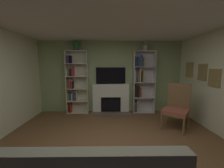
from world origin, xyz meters
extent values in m
plane|color=brown|center=(0.00, 0.00, 0.00)|extent=(6.65, 6.65, 0.00)
cube|color=#94AB74|center=(0.00, 2.80, 1.26)|extent=(5.15, 0.06, 2.52)
cube|color=olive|center=(2.50, 1.09, 1.35)|extent=(0.03, 0.39, 0.44)
cube|color=#395341|center=(2.49, 1.09, 1.35)|extent=(0.01, 0.33, 0.38)
cube|color=olive|center=(2.50, 1.55, 1.47)|extent=(0.03, 0.35, 0.45)
cube|color=#426943|center=(2.49, 1.55, 1.47)|extent=(0.01, 0.29, 0.39)
cube|color=olive|center=(2.50, 2.18, 1.53)|extent=(0.03, 0.36, 0.47)
cube|color=slate|center=(2.49, 2.18, 1.53)|extent=(0.01, 0.30, 0.41)
cube|color=white|center=(0.00, 0.00, 2.55)|extent=(5.15, 5.66, 0.06)
cube|color=white|center=(-0.50, 2.67, 0.28)|extent=(0.29, 0.21, 0.56)
cube|color=white|center=(0.50, 2.67, 0.28)|extent=(0.29, 0.21, 0.56)
cube|color=white|center=(0.00, 2.67, 0.78)|extent=(1.28, 0.21, 0.46)
cube|color=black|center=(0.00, 2.73, 0.28)|extent=(0.71, 0.08, 0.56)
cube|color=#5C5448|center=(0.00, 2.41, 0.01)|extent=(1.38, 0.30, 0.03)
cube|color=black|center=(0.00, 2.74, 1.31)|extent=(1.04, 0.06, 0.58)
cube|color=beige|center=(-1.53, 2.62, 1.08)|extent=(0.02, 0.30, 2.16)
cube|color=beige|center=(-0.80, 2.62, 1.08)|extent=(0.02, 0.30, 2.16)
cube|color=beige|center=(-1.16, 2.76, 1.08)|extent=(0.75, 0.02, 2.16)
cube|color=beige|center=(-1.16, 2.62, 0.01)|extent=(0.71, 0.30, 0.02)
cube|color=#915F27|center=(-1.50, 2.63, 0.18)|extent=(0.02, 0.24, 0.32)
cube|color=black|center=(-1.46, 2.66, 0.13)|extent=(0.03, 0.18, 0.22)
cube|color=#AF3223|center=(-1.42, 2.63, 0.17)|extent=(0.03, 0.24, 0.31)
cube|color=beige|center=(-1.16, 2.62, 0.43)|extent=(0.71, 0.30, 0.02)
cube|color=olive|center=(-1.49, 2.65, 0.57)|extent=(0.04, 0.20, 0.26)
cube|color=#1C4498|center=(-1.42, 2.67, 0.58)|extent=(0.04, 0.17, 0.27)
cube|color=beige|center=(-1.37, 2.65, 0.57)|extent=(0.04, 0.19, 0.26)
cube|color=#304D94|center=(-1.32, 2.67, 0.56)|extent=(0.04, 0.17, 0.23)
cube|color=#217D53|center=(-1.27, 2.65, 0.56)|extent=(0.02, 0.21, 0.24)
cube|color=#B82F23|center=(-1.24, 2.66, 0.55)|extent=(0.02, 0.18, 0.23)
cube|color=beige|center=(-1.20, 2.65, 0.62)|extent=(0.03, 0.21, 0.36)
cube|color=beige|center=(-1.16, 2.62, 0.86)|extent=(0.71, 0.30, 0.02)
cube|color=#28774A|center=(-1.49, 2.65, 1.00)|extent=(0.04, 0.20, 0.25)
cube|color=#B03133|center=(-1.45, 2.63, 1.00)|extent=(0.03, 0.24, 0.25)
cube|color=#B83236|center=(-1.40, 2.62, 1.04)|extent=(0.03, 0.25, 0.34)
cube|color=beige|center=(-1.37, 2.67, 1.02)|extent=(0.02, 0.17, 0.30)
cube|color=black|center=(-1.33, 2.64, 1.00)|extent=(0.03, 0.22, 0.25)
cube|color=beige|center=(-1.16, 2.62, 1.30)|extent=(0.71, 0.30, 0.02)
cube|color=beige|center=(-1.49, 2.64, 1.43)|extent=(0.04, 0.22, 0.24)
cube|color=#502778|center=(-1.45, 2.67, 1.45)|extent=(0.02, 0.17, 0.28)
cube|color=olive|center=(-1.42, 2.63, 1.45)|extent=(0.02, 0.24, 0.29)
cube|color=black|center=(-1.38, 2.65, 1.42)|extent=(0.03, 0.21, 0.22)
cube|color=navy|center=(-1.33, 2.62, 1.44)|extent=(0.03, 0.25, 0.27)
cube|color=#B72F32|center=(-1.29, 2.63, 1.47)|extent=(0.03, 0.24, 0.33)
cube|color=beige|center=(-1.16, 2.62, 1.73)|extent=(0.71, 0.30, 0.02)
cube|color=#A63632|center=(-1.49, 2.65, 1.86)|extent=(0.03, 0.20, 0.25)
cube|color=#303992|center=(-1.44, 2.64, 1.86)|extent=(0.04, 0.23, 0.26)
cube|color=black|center=(-1.37, 2.67, 1.87)|extent=(0.04, 0.17, 0.26)
cube|color=beige|center=(-1.16, 2.62, 2.15)|extent=(0.71, 0.30, 0.02)
cube|color=silver|center=(0.80, 2.62, 1.08)|extent=(0.02, 0.30, 2.16)
cube|color=silver|center=(1.53, 2.62, 1.08)|extent=(0.02, 0.30, 2.16)
cube|color=silver|center=(1.16, 2.76, 1.08)|extent=(0.75, 0.02, 2.16)
cube|color=silver|center=(1.16, 2.62, 0.01)|extent=(0.71, 0.30, 0.02)
cube|color=#A67B24|center=(0.83, 2.64, 0.23)|extent=(0.02, 0.22, 0.42)
cube|color=#3C714F|center=(0.86, 2.65, 0.19)|extent=(0.02, 0.21, 0.35)
cube|color=#5B3E67|center=(0.90, 2.64, 0.18)|extent=(0.04, 0.22, 0.32)
cube|color=beige|center=(0.95, 2.63, 0.21)|extent=(0.03, 0.23, 0.39)
cube|color=silver|center=(1.16, 2.62, 0.54)|extent=(0.71, 0.30, 0.02)
cube|color=olive|center=(0.83, 2.66, 0.77)|extent=(0.02, 0.18, 0.44)
cube|color=black|center=(0.87, 2.65, 0.77)|extent=(0.04, 0.20, 0.44)
cube|color=black|center=(0.92, 2.65, 0.75)|extent=(0.04, 0.20, 0.40)
cube|color=black|center=(0.97, 2.62, 0.75)|extent=(0.03, 0.25, 0.41)
cube|color=#AB251E|center=(1.01, 2.66, 0.75)|extent=(0.04, 0.18, 0.40)
cube|color=brown|center=(1.06, 2.66, 0.72)|extent=(0.04, 0.18, 0.34)
cube|color=silver|center=(1.16, 2.62, 1.08)|extent=(0.71, 0.30, 0.02)
cube|color=beige|center=(0.84, 2.63, 1.29)|extent=(0.04, 0.25, 0.41)
cube|color=#56326E|center=(0.88, 2.63, 1.31)|extent=(0.04, 0.25, 0.44)
cube|color=#286D3D|center=(0.93, 2.62, 1.25)|extent=(0.03, 0.26, 0.32)
cube|color=olive|center=(0.97, 2.65, 1.29)|extent=(0.04, 0.20, 0.41)
cube|color=beige|center=(1.02, 2.64, 1.32)|extent=(0.04, 0.22, 0.46)
cube|color=black|center=(1.07, 2.65, 1.26)|extent=(0.02, 0.20, 0.33)
cube|color=olive|center=(1.11, 2.63, 1.29)|extent=(0.02, 0.24, 0.40)
cube|color=silver|center=(1.16, 2.62, 1.62)|extent=(0.71, 0.30, 0.02)
cube|color=black|center=(0.83, 2.65, 1.80)|extent=(0.03, 0.21, 0.35)
cube|color=#306353|center=(0.88, 2.64, 1.77)|extent=(0.03, 0.21, 0.29)
cube|color=navy|center=(0.93, 2.63, 1.80)|extent=(0.02, 0.25, 0.34)
cube|color=navy|center=(0.97, 2.64, 1.80)|extent=(0.03, 0.23, 0.34)
cube|color=brown|center=(1.02, 2.65, 1.77)|extent=(0.04, 0.20, 0.29)
cube|color=#2A539A|center=(1.08, 2.66, 1.83)|extent=(0.04, 0.17, 0.41)
cube|color=olive|center=(1.13, 2.63, 1.78)|extent=(0.03, 0.24, 0.31)
cube|color=silver|center=(1.16, 2.62, 2.15)|extent=(0.71, 0.30, 0.02)
cylinder|color=#44504E|center=(-1.16, 2.62, 2.22)|extent=(0.16, 0.16, 0.12)
sphere|color=#2D7F28|center=(-1.16, 2.62, 2.37)|extent=(0.24, 0.24, 0.24)
cylinder|color=beige|center=(1.16, 2.62, 2.25)|extent=(0.15, 0.15, 0.19)
cylinder|color=#4C7F3F|center=(1.17, 2.62, 2.40)|extent=(0.01, 0.01, 0.12)
sphere|color=silver|center=(1.17, 2.62, 2.47)|extent=(0.04, 0.04, 0.04)
cylinder|color=#4C7F3F|center=(1.16, 2.62, 2.40)|extent=(0.01, 0.01, 0.12)
sphere|color=silver|center=(1.16, 2.62, 2.46)|extent=(0.05, 0.05, 0.05)
cylinder|color=brown|center=(2.02, 1.27, 0.22)|extent=(0.04, 0.04, 0.44)
cylinder|color=brown|center=(1.62, 1.60, 0.22)|extent=(0.04, 0.04, 0.44)
cylinder|color=brown|center=(1.69, 0.87, 0.22)|extent=(0.04, 0.04, 0.44)
cylinder|color=brown|center=(1.29, 1.21, 0.22)|extent=(0.04, 0.04, 0.44)
cube|color=#9D4E3A|center=(1.65, 1.24, 0.48)|extent=(0.80, 0.79, 0.08)
cube|color=brown|center=(1.65, 1.24, 0.42)|extent=(0.80, 0.79, 0.04)
cube|color=brown|center=(1.81, 1.43, 0.81)|extent=(0.48, 0.41, 0.74)
camera|label=1|loc=(-0.09, -2.24, 1.62)|focal=22.46mm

